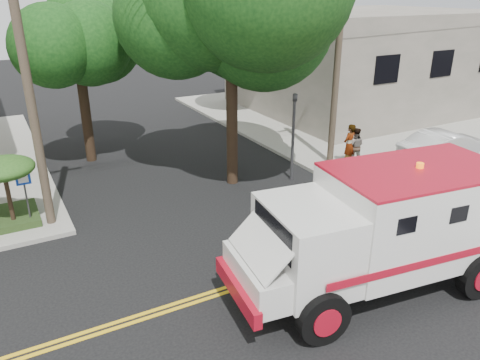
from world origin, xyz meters
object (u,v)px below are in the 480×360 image
armored_truck (382,225)px  pedestrian_b (355,146)px  pedestrian_a (349,145)px  parked_sedan (447,148)px

armored_truck → pedestrian_b: bearing=59.4°
pedestrian_a → pedestrian_b: size_ratio=1.13×
pedestrian_b → pedestrian_a: bearing=39.0°
pedestrian_b → parked_sedan: bearing=-164.6°
parked_sedan → pedestrian_b: pedestrian_b is taller
pedestrian_a → parked_sedan: bearing=140.4°
armored_truck → pedestrian_b: armored_truck is taller
parked_sedan → pedestrian_b: size_ratio=2.85×
pedestrian_a → armored_truck: bearing=36.3°
pedestrian_a → pedestrian_b: bearing=162.3°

